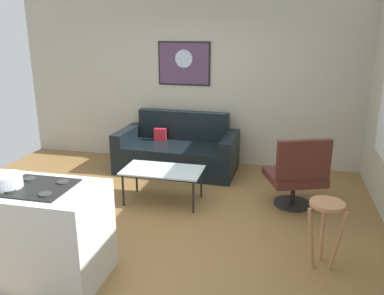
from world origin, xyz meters
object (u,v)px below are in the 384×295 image
object	(u,v)px
coffee_table	(163,172)
wall_painting	(184,63)
armchair	(297,175)
bar_stool	(326,217)
mixing_bowl	(6,182)
couch	(178,152)

from	to	relation	value
coffee_table	wall_painting	size ratio (longest dim) A/B	1.18
coffee_table	armchair	bearing A→B (deg)	6.59
bar_stool	wall_painting	xyz separation A→B (m)	(-2.11, 2.85, 1.15)
bar_stool	armchair	bearing A→B (deg)	100.51
bar_stool	coffee_table	bearing A→B (deg)	151.03
bar_stool	wall_painting	size ratio (longest dim) A/B	0.77
coffee_table	mixing_bowl	bearing A→B (deg)	-113.18
coffee_table	armchair	size ratio (longest dim) A/B	1.08
mixing_bowl	wall_painting	bearing A→B (deg)	79.69
coffee_table	armchair	distance (m)	1.73
mixing_bowl	wall_painting	size ratio (longest dim) A/B	0.32
bar_stool	mixing_bowl	size ratio (longest dim) A/B	2.44
couch	mixing_bowl	distance (m)	3.32
coffee_table	couch	bearing A→B (deg)	96.29
couch	mixing_bowl	bearing A→B (deg)	-102.18
couch	bar_stool	bearing A→B (deg)	-48.10
couch	armchair	distance (m)	2.14
coffee_table	mixing_bowl	size ratio (longest dim) A/B	3.75
coffee_table	wall_painting	world-z (taller)	wall_painting
couch	bar_stool	distance (m)	3.15
coffee_table	bar_stool	distance (m)	2.24
mixing_bowl	coffee_table	bearing A→B (deg)	66.82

